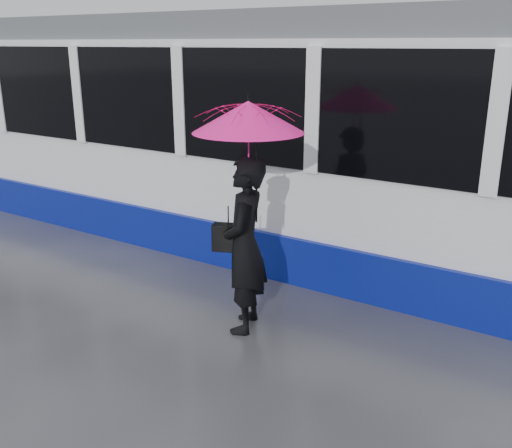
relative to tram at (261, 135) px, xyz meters
The scene contains 6 objects.
ground 3.04m from the tram, 77.44° to the right, with size 90.00×90.00×0.00m, color #2F2F35.
rails 1.72m from the tram, ahead, with size 34.00×1.51×0.02m.
tram is the anchor object (origin of this frame).
woman 2.99m from the tram, 60.63° to the right, with size 0.68×0.45×1.88m, color black.
umbrella 2.97m from the tram, 59.78° to the right, with size 1.44×1.44×1.27m.
handbag 2.87m from the tram, 64.37° to the right, with size 0.37×0.26×0.47m.
Camera 1 is at (4.01, -4.65, 2.95)m, focal length 40.00 mm.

